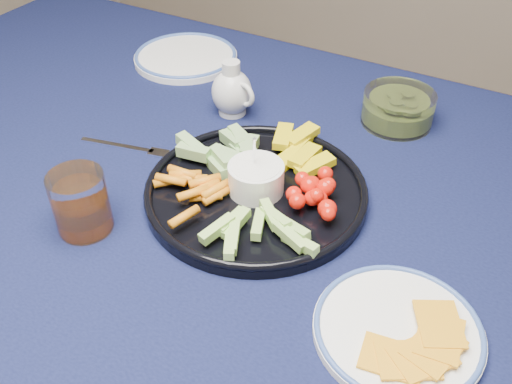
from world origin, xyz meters
The scene contains 8 objects.
dining_table centered at (0.00, 0.00, 0.66)m, with size 1.67×1.07×0.75m.
crudite_platter centered at (0.03, 0.04, 0.76)m, with size 0.33×0.33×0.10m.
creamer_pitcher centered at (-0.12, 0.22, 0.79)m, with size 0.09×0.07×0.10m.
pickle_bowl centered at (0.15, 0.34, 0.77)m, with size 0.12×0.12×0.06m.
cheese_plate centered at (0.30, -0.10, 0.76)m, with size 0.19×0.19×0.02m.
juice_tumbler centered at (-0.14, -0.13, 0.78)m, with size 0.08×0.08×0.09m.
fork_left centered at (-0.20, 0.05, 0.75)m, with size 0.15×0.05×0.00m.
side_plate_extra centered at (-0.31, 0.35, 0.76)m, with size 0.21×0.21×0.02m.
Camera 1 is at (0.35, -0.52, 1.28)m, focal length 40.00 mm.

